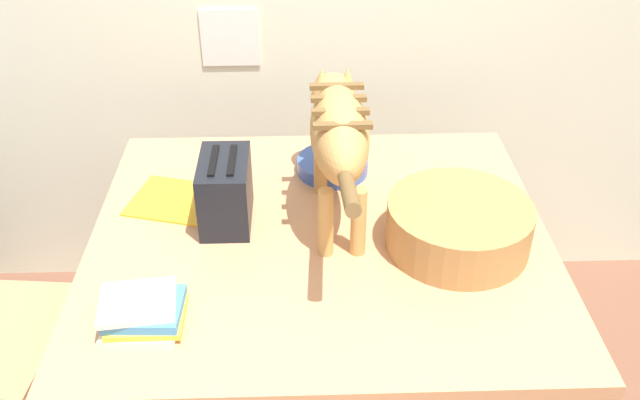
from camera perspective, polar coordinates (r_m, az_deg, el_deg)
dining_table at (r=1.76m, az=0.00°, el=-5.12°), size 1.12×1.00×0.74m
cat at (r=1.65m, az=1.52°, el=5.63°), size 0.14×0.67×0.34m
saucer_bowl at (r=1.94m, az=1.03°, el=2.86°), size 0.20×0.20×0.04m
coffee_mug at (r=1.91m, az=1.15°, el=4.35°), size 0.12×0.08×0.08m
magazine at (r=1.85m, az=-11.00°, el=-0.11°), size 0.31×0.26×0.01m
book_stack at (r=1.49m, az=-14.26°, el=-8.86°), size 0.18×0.15×0.06m
wicker_basket at (r=1.67m, az=11.26°, el=-2.01°), size 0.34×0.34×0.11m
toaster at (r=1.72m, az=-7.74°, el=0.74°), size 0.12×0.20×0.18m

